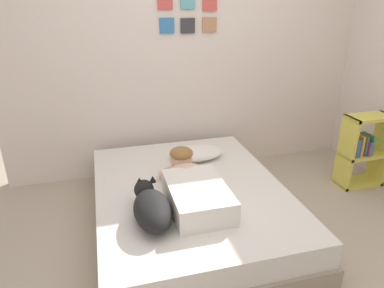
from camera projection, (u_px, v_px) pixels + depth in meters
ground_plane at (242, 257)px, 2.66m from camera, size 11.65×11.65×0.00m
back_wall at (186, 56)px, 3.65m from camera, size 3.82×0.12×2.50m
bed at (190, 206)px, 2.98m from camera, size 1.56×1.99×0.37m
pillow at (196, 153)px, 3.39m from camera, size 0.52×0.32×0.11m
person_lying at (192, 185)px, 2.71m from camera, size 0.43×0.92×0.27m
dog at (152, 207)px, 2.44m from camera, size 0.26×0.57×0.21m
coffee_cup at (191, 159)px, 3.31m from camera, size 0.12×0.09×0.07m
cell_phone at (176, 216)px, 2.52m from camera, size 0.07×0.14×0.01m
bookshelf at (362, 150)px, 3.55m from camera, size 0.45×0.24×0.75m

